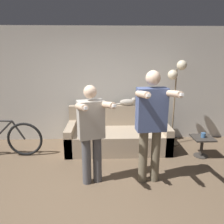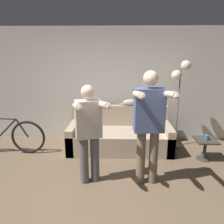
{
  "view_description": "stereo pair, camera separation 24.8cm",
  "coord_description": "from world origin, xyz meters",
  "px_view_note": "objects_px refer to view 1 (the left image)",
  "views": [
    {
      "loc": [
        0.13,
        -2.58,
        2.04
      ],
      "look_at": [
        0.27,
        1.19,
        1.01
      ],
      "focal_mm": 35.0,
      "sensor_mm": 36.0,
      "label": 1
    },
    {
      "loc": [
        0.38,
        -2.59,
        2.04
      ],
      "look_at": [
        0.27,
        1.19,
        1.01
      ],
      "focal_mm": 35.0,
      "sensor_mm": 36.0,
      "label": 2
    }
  ],
  "objects_px": {
    "person_left": "(91,130)",
    "cup": "(203,135)",
    "floor_lamp": "(176,80)",
    "side_table": "(202,143)",
    "cat": "(128,102)",
    "couch": "(118,136)",
    "person_right": "(151,120)"
  },
  "relations": [
    {
      "from": "person_right",
      "to": "cup",
      "type": "height_order",
      "value": "person_right"
    },
    {
      "from": "cat",
      "to": "floor_lamp",
      "type": "distance_m",
      "value": 1.14
    },
    {
      "from": "couch",
      "to": "cat",
      "type": "distance_m",
      "value": 0.81
    },
    {
      "from": "person_left",
      "to": "cat",
      "type": "bearing_deg",
      "value": 49.03
    },
    {
      "from": "person_left",
      "to": "side_table",
      "type": "bearing_deg",
      "value": 4.54
    },
    {
      "from": "floor_lamp",
      "to": "cup",
      "type": "bearing_deg",
      "value": -57.79
    },
    {
      "from": "cat",
      "to": "side_table",
      "type": "bearing_deg",
      "value": -29.57
    },
    {
      "from": "couch",
      "to": "person_right",
      "type": "bearing_deg",
      "value": -71.95
    },
    {
      "from": "cat",
      "to": "floor_lamp",
      "type": "xyz_separation_m",
      "value": [
        1.01,
        -0.17,
        0.5
      ]
    },
    {
      "from": "person_right",
      "to": "cat",
      "type": "distance_m",
      "value": 1.67
    },
    {
      "from": "floor_lamp",
      "to": "person_right",
      "type": "bearing_deg",
      "value": -119.3
    },
    {
      "from": "person_left",
      "to": "cup",
      "type": "distance_m",
      "value": 2.36
    },
    {
      "from": "person_left",
      "to": "cup",
      "type": "relative_size",
      "value": 16.83
    },
    {
      "from": "cup",
      "to": "person_left",
      "type": "bearing_deg",
      "value": -158.63
    },
    {
      "from": "couch",
      "to": "floor_lamp",
      "type": "distance_m",
      "value": 1.74
    },
    {
      "from": "cat",
      "to": "cup",
      "type": "bearing_deg",
      "value": -29.87
    },
    {
      "from": "person_right",
      "to": "person_left",
      "type": "bearing_deg",
      "value": 175.54
    },
    {
      "from": "side_table",
      "to": "cup",
      "type": "bearing_deg",
      "value": -88.29
    },
    {
      "from": "person_right",
      "to": "floor_lamp",
      "type": "bearing_deg",
      "value": 56.04
    },
    {
      "from": "cat",
      "to": "floor_lamp",
      "type": "bearing_deg",
      "value": -9.39
    },
    {
      "from": "couch",
      "to": "floor_lamp",
      "type": "height_order",
      "value": "floor_lamp"
    },
    {
      "from": "person_left",
      "to": "person_right",
      "type": "distance_m",
      "value": 0.92
    },
    {
      "from": "person_right",
      "to": "side_table",
      "type": "relative_size",
      "value": 4.34
    },
    {
      "from": "floor_lamp",
      "to": "cup",
      "type": "xyz_separation_m",
      "value": [
        0.41,
        -0.65,
        -1.0
      ]
    },
    {
      "from": "couch",
      "to": "cup",
      "type": "height_order",
      "value": "couch"
    },
    {
      "from": "floor_lamp",
      "to": "side_table",
      "type": "relative_size",
      "value": 4.57
    },
    {
      "from": "couch",
      "to": "person_left",
      "type": "relative_size",
      "value": 1.36
    },
    {
      "from": "side_table",
      "to": "cat",
      "type": "bearing_deg",
      "value": 150.43
    },
    {
      "from": "couch",
      "to": "floor_lamp",
      "type": "bearing_deg",
      "value": 8.18
    },
    {
      "from": "person_left",
      "to": "floor_lamp",
      "type": "bearing_deg",
      "value": 23.43
    },
    {
      "from": "floor_lamp",
      "to": "cup",
      "type": "height_order",
      "value": "floor_lamp"
    },
    {
      "from": "person_left",
      "to": "side_table",
      "type": "xyz_separation_m",
      "value": [
        2.15,
        0.85,
        -0.61
      ]
    }
  ]
}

